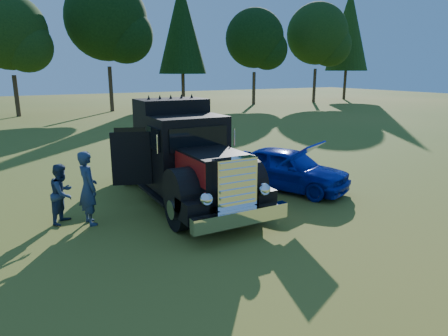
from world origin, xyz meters
TOP-DOWN VIEW (x-y plane):
  - ground at (0.00, 0.00)m, footprint 120.00×120.00m
  - treeline at (-2.00, 27.20)m, footprint 72.10×24.04m
  - diamond_t_truck at (-0.57, 2.14)m, footprint 3.33×7.16m
  - hotrod_coupe at (2.90, 1.59)m, footprint 3.23×4.43m
  - spectator_near at (-3.44, 1.54)m, footprint 0.55×0.76m
  - spectator_far at (-4.01, 1.98)m, footprint 0.93×0.96m

SIDE VIEW (x-z plane):
  - ground at x=0.00m, z-range 0.00..0.00m
  - hotrod_coupe at x=2.90m, z-range -0.24..1.65m
  - spectator_far at x=-4.01m, z-range 0.00..1.56m
  - spectator_near at x=-3.44m, z-range 0.00..1.91m
  - diamond_t_truck at x=-0.57m, z-range -0.22..2.78m
  - treeline at x=-2.00m, z-range 0.73..14.57m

